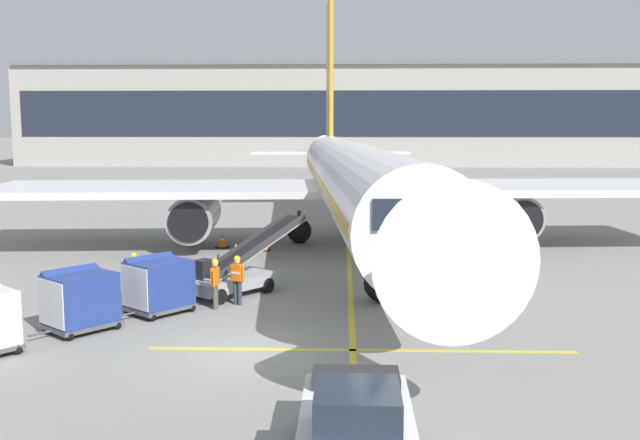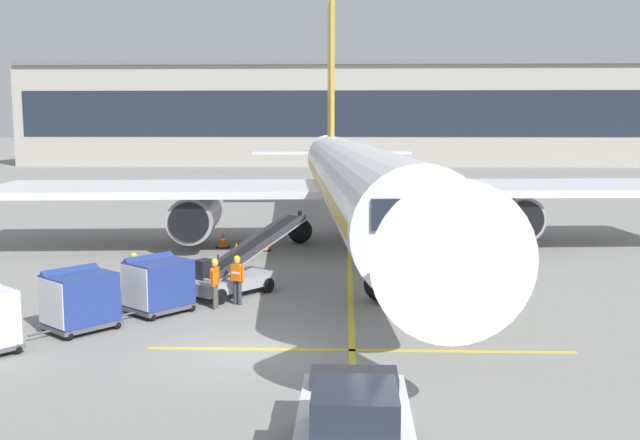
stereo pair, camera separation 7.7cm
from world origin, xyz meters
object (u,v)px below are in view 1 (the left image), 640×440
at_px(ground_crew_by_carts, 215,280).
at_px(pushback_tug, 357,428).
at_px(ground_crew_wingwalker, 237,277).
at_px(parked_airplane, 352,179).
at_px(belt_loader, 235,272).
at_px(ground_crew_by_loader, 163,276).
at_px(safety_cone_engine_keepout, 264,244).
at_px(baggage_cart_second, 79,299).
at_px(safety_cone_nose_mark, 236,250).
at_px(ground_crew_marshaller, 134,273).
at_px(baggage_cart_lead, 158,283).
at_px(safety_cone_wingtip, 222,240).

bearing_deg(ground_crew_by_carts, pushback_tug, -68.33).
bearing_deg(ground_crew_by_carts, ground_crew_wingwalker, 42.31).
bearing_deg(parked_airplane, ground_crew_wingwalker, -108.20).
height_order(belt_loader, ground_crew_by_loader, belt_loader).
bearing_deg(ground_crew_by_carts, ground_crew_by_loader, 163.53).
height_order(ground_crew_by_loader, ground_crew_by_carts, same).
height_order(belt_loader, safety_cone_engine_keepout, belt_loader).
distance_m(baggage_cart_second, safety_cone_nose_mark, 12.71).
bearing_deg(ground_crew_marshaller, belt_loader, 18.55).
height_order(pushback_tug, safety_cone_engine_keepout, pushback_tug).
height_order(parked_airplane, belt_loader, parked_airplane).
height_order(ground_crew_marshaller, ground_crew_wingwalker, same).
distance_m(belt_loader, ground_crew_by_carts, 2.27).
bearing_deg(baggage_cart_lead, safety_cone_wingtip, 89.95).
relative_size(pushback_tug, ground_crew_wingwalker, 2.53).
distance_m(parked_airplane, safety_cone_nose_mark, 7.28).
relative_size(ground_crew_by_carts, safety_cone_wingtip, 2.29).
distance_m(parked_airplane, ground_crew_by_carts, 14.25).
xyz_separation_m(ground_crew_marshaller, ground_crew_wingwalker, (3.76, -0.46, 0.00)).
distance_m(parked_airplane, baggage_cart_second, 18.22).
height_order(belt_loader, safety_cone_nose_mark, belt_loader).
xyz_separation_m(baggage_cart_lead, ground_crew_wingwalker, (2.50, 1.18, -0.00)).
distance_m(ground_crew_marshaller, safety_cone_engine_keepout, 11.04).
distance_m(ground_crew_wingwalker, safety_cone_engine_keepout, 10.94).
bearing_deg(safety_cone_engine_keepout, baggage_cart_lead, -100.52).
relative_size(pushback_tug, ground_crew_by_carts, 2.53).
bearing_deg(ground_crew_by_loader, safety_cone_nose_mark, 82.15).
relative_size(parked_airplane, belt_loader, 9.33).
distance_m(ground_crew_by_carts, safety_cone_nose_mark, 9.65).
bearing_deg(ground_crew_wingwalker, safety_cone_wingtip, 101.95).
bearing_deg(safety_cone_engine_keepout, baggage_cart_second, -106.12).
bearing_deg(safety_cone_wingtip, ground_crew_by_carts, -81.64).
distance_m(ground_crew_by_carts, ground_crew_wingwalker, 0.91).
distance_m(baggage_cart_second, safety_cone_engine_keepout, 14.85).
relative_size(parked_airplane, ground_crew_by_loader, 26.74).
height_order(ground_crew_marshaller, safety_cone_engine_keepout, ground_crew_marshaller).
bearing_deg(baggage_cart_lead, baggage_cart_second, -130.85).
distance_m(baggage_cart_lead, safety_cone_wingtip, 12.92).
height_order(baggage_cart_second, ground_crew_by_carts, baggage_cart_second).
relative_size(ground_crew_marshaller, safety_cone_engine_keepout, 2.65).
bearing_deg(safety_cone_wingtip, safety_cone_nose_mark, -68.01).
bearing_deg(parked_airplane, baggage_cart_lead, -115.74).
distance_m(pushback_tug, safety_cone_wingtip, 24.79).
xyz_separation_m(ground_crew_marshaller, safety_cone_nose_mark, (2.38, 8.53, -0.66)).
height_order(ground_crew_by_loader, ground_crew_marshaller, same).
relative_size(ground_crew_by_carts, ground_crew_marshaller, 1.00).
bearing_deg(belt_loader, ground_crew_by_loader, -144.42).
height_order(baggage_cart_second, ground_crew_wingwalker, baggage_cart_second).
height_order(parked_airplane, safety_cone_engine_keepout, parked_airplane).
height_order(ground_crew_by_carts, safety_cone_nose_mark, ground_crew_by_carts).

